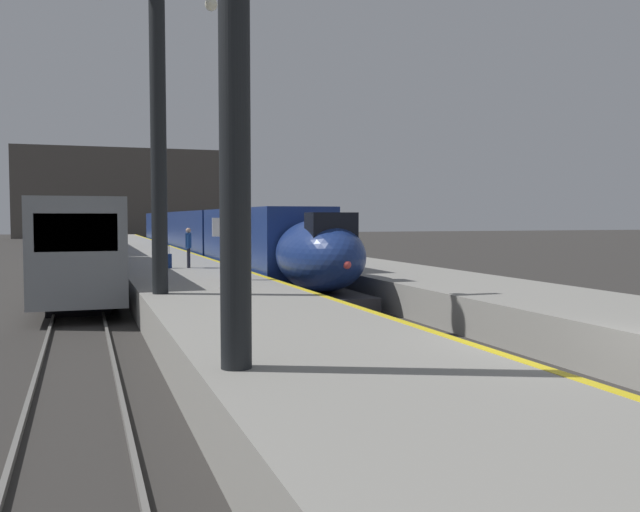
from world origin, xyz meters
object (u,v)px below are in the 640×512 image
Objects in this scene: highspeed_train_main at (204,235)px; regional_train_adjacent at (79,237)px; station_column_mid at (158,97)px; passenger_near_edge at (189,244)px; rolling_suitcase at (167,261)px; departure_info_board at (225,236)px.

regional_train_adjacent is at bearing -134.02° from highspeed_train_main.
passenger_near_edge is at bearing 77.20° from station_column_mid.
regional_train_adjacent is at bearing 109.61° from rolling_suitcase.
regional_train_adjacent reaches higher than rolling_suitcase.
highspeed_train_main is at bearing 45.98° from regional_train_adjacent.
regional_train_adjacent is at bearing 106.88° from departure_info_board.
rolling_suitcase is 0.46× the size of departure_info_board.
highspeed_train_main is 28.88m from station_column_mid.
highspeed_train_main is 18.75m from rolling_suitcase.
station_column_mid is 11.09m from rolling_suitcase.
departure_info_board reaches higher than rolling_suitcase.
highspeed_train_main is 6.16× the size of station_column_mid.
station_column_mid is (-5.90, -27.91, 4.54)m from highspeed_train_main.
regional_train_adjacent reaches higher than departure_info_board.
passenger_near_edge reaches higher than rolling_suitcase.
rolling_suitcase is at bearing 82.47° from station_column_mid.
passenger_near_edge is at bearing 93.92° from departure_info_board.
station_column_mid reaches higher than departure_info_board.
station_column_mid is (2.20, -19.52, 4.38)m from regional_train_adjacent.
rolling_suitcase is at bearing 172.94° from passenger_near_edge.
passenger_near_edge is (-3.71, -18.28, 0.08)m from highspeed_train_main.
station_column_mid is 6.02m from departure_info_board.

